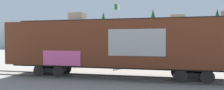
{
  "coord_description": "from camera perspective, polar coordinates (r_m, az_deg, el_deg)",
  "views": [
    {
      "loc": [
        0.92,
        -13.75,
        2.89
      ],
      "look_at": [
        -1.04,
        1.96,
        2.51
      ],
      "focal_mm": 28.53,
      "sensor_mm": 36.0,
      "label": 1
    }
  ],
  "objects": [
    {
      "name": "ground_plane",
      "position": [
        14.08,
        3.27,
        -10.47
      ],
      "size": [
        260.0,
        260.0,
        0.0
      ],
      "primitive_type": "plane",
      "color": "gray"
    },
    {
      "name": "track",
      "position": [
        14.42,
        -4.14,
        -10.03
      ],
      "size": [
        59.94,
        6.17,
        0.08
      ],
      "color": "#4C4742",
      "rests_on": "ground_plane"
    },
    {
      "name": "parked_car_white",
      "position": [
        21.2,
        19.96,
        -4.14
      ],
      "size": [
        4.97,
        2.63,
        1.78
      ],
      "color": "silver",
      "rests_on": "ground_plane"
    },
    {
      "name": "parked_car_red",
      "position": [
        21.85,
        -11.97,
        -4.17
      ],
      "size": [
        4.58,
        2.63,
        1.56
      ],
      "color": "#B21E1E",
      "rests_on": "ground_plane"
    },
    {
      "name": "flagpole",
      "position": [
        24.23,
        1.0,
        6.52
      ],
      "size": [
        0.82,
        1.1,
        8.13
      ],
      "color": "silver",
      "rests_on": "ground_plane"
    },
    {
      "name": "freight_car",
      "position": [
        13.82,
        1.52,
        0.24
      ],
      "size": [
        17.72,
        4.32,
        4.6
      ],
      "color": "#5B2B19",
      "rests_on": "ground_plane"
    },
    {
      "name": "hillside",
      "position": [
        82.72,
        6.51,
        3.06
      ],
      "size": [
        157.13,
        42.37,
        15.2
      ],
      "color": "silver",
      "rests_on": "ground_plane"
    },
    {
      "name": "parked_car_blue",
      "position": [
        20.39,
        5.77,
        -4.34
      ],
      "size": [
        4.69,
        2.18,
        1.69
      ],
      "color": "navy",
      "rests_on": "ground_plane"
    }
  ]
}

